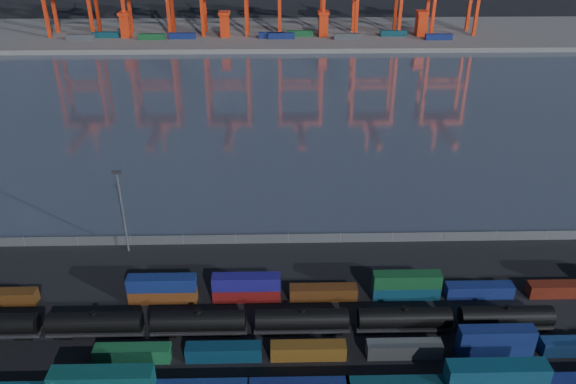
{
  "coord_description": "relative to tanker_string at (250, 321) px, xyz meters",
  "views": [
    {
      "loc": [
        -2.1,
        -62.61,
        58.72
      ],
      "look_at": [
        0.0,
        30.0,
        10.0
      ],
      "focal_mm": 35.0,
      "sensor_mm": 36.0,
      "label": 1
    }
  ],
  "objects": [
    {
      "name": "waterfront_fence",
      "position": [
        6.28,
        24.92,
        -1.23
      ],
      "size": [
        160.12,
        0.12,
        2.2
      ],
      "color": "#595B5E",
      "rests_on": "ground"
    },
    {
      "name": "quay_containers",
      "position": [
        -4.72,
        192.38,
        1.06
      ],
      "size": [
        172.58,
        10.99,
        2.6
      ],
      "color": "navy",
      "rests_on": "far_quay"
    },
    {
      "name": "tanker_string",
      "position": [
        0.0,
        0.0,
        0.0
      ],
      "size": [
        92.01,
        3.12,
        4.46
      ],
      "color": "black",
      "rests_on": "ground"
    },
    {
      "name": "ground",
      "position": [
        6.28,
        -3.08,
        -2.24
      ],
      "size": [
        700.0,
        700.0,
        0.0
      ],
      "primitive_type": "plane",
      "color": "black",
      "rests_on": "ground"
    },
    {
      "name": "container_row_north",
      "position": [
        -1.95,
        7.97,
        -0.14
      ],
      "size": [
        139.39,
        2.25,
        4.8
      ],
      "color": "navy",
      "rests_on": "ground"
    },
    {
      "name": "container_row_mid",
      "position": [
        1.83,
        -5.23,
        -0.85
      ],
      "size": [
        140.34,
        2.2,
        4.69
      ],
      "color": "#424547",
      "rests_on": "ground"
    },
    {
      "name": "far_quay",
      "position": [
        6.28,
        206.92,
        -1.24
      ],
      "size": [
        700.0,
        70.0,
        2.0
      ],
      "primitive_type": "cube",
      "color": "#514F4C",
      "rests_on": "ground"
    },
    {
      "name": "harbor_water",
      "position": [
        6.28,
        101.92,
        -2.23
      ],
      "size": [
        700.0,
        700.0,
        0.0
      ],
      "primitive_type": "plane",
      "color": "#343C4B",
      "rests_on": "ground"
    },
    {
      "name": "yard_light_mast",
      "position": [
        -23.72,
        22.92,
        7.06
      ],
      "size": [
        1.6,
        0.4,
        16.6
      ],
      "color": "slate",
      "rests_on": "ground"
    },
    {
      "name": "straddle_carriers",
      "position": [
        3.78,
        196.92,
        5.58
      ],
      "size": [
        140.0,
        7.0,
        11.1
      ],
      "color": "red",
      "rests_on": "far_quay"
    }
  ]
}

